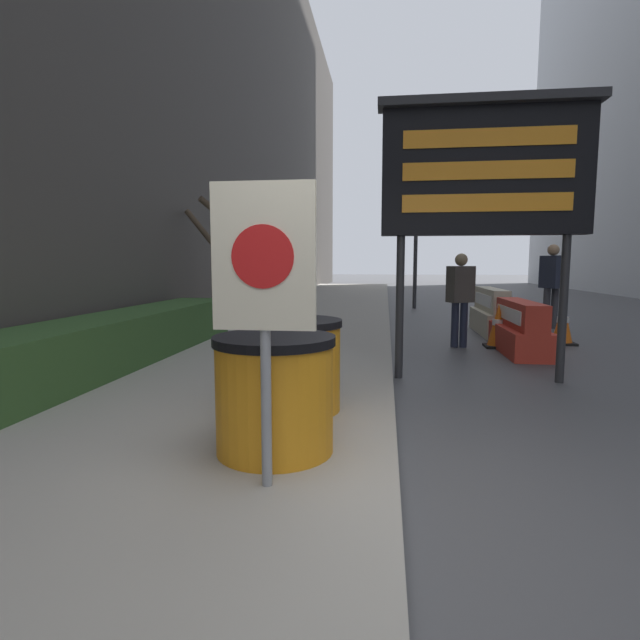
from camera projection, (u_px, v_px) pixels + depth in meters
name	position (u px, v px, depth m)	size (l,w,h in m)	color
ground_plane	(401.00, 532.00, 2.68)	(120.00, 120.00, 0.00)	#474749
sidewalk_left	(50.00, 495.00, 2.93)	(4.08, 56.00, 0.16)	gray
building_left_facade	(215.00, 25.00, 12.07)	(0.40, 50.40, 14.35)	#4C4742
hedge_strip	(128.00, 336.00, 6.60)	(0.90, 5.69, 0.63)	#335628
bare_tree	(218.00, 264.00, 10.07)	(1.40, 1.19, 2.57)	#4C3D2D
barrel_drum_foreground	(275.00, 393.00, 3.38)	(0.83, 0.83, 0.80)	orange
barrel_drum_middle	(295.00, 364.00, 4.35)	(0.83, 0.83, 0.80)	orange
warning_sign	(264.00, 280.00, 2.74)	(0.58, 0.08, 1.72)	gray
message_board	(485.00, 171.00, 5.87)	(2.53, 0.36, 3.34)	#28282B
jersey_barrier_red_striped	(520.00, 330.00, 7.98)	(0.60, 1.87, 0.84)	red
jersey_barrier_cream	(491.00, 314.00, 10.23)	(0.52, 2.00, 0.92)	beige
traffic_cone_near	(498.00, 326.00, 8.50)	(0.43, 0.43, 0.76)	black
traffic_cone_mid	(563.00, 323.00, 8.83)	(0.43, 0.43, 0.77)	black
traffic_light_near_curb	(416.00, 224.00, 15.47)	(0.28, 0.44, 3.62)	#2D2D30
pedestrian_worker	(552.00, 279.00, 10.90)	(0.48, 0.56, 1.84)	#333338
pedestrian_passerby	(460.00, 292.00, 8.46)	(0.49, 0.42, 1.60)	#23283D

